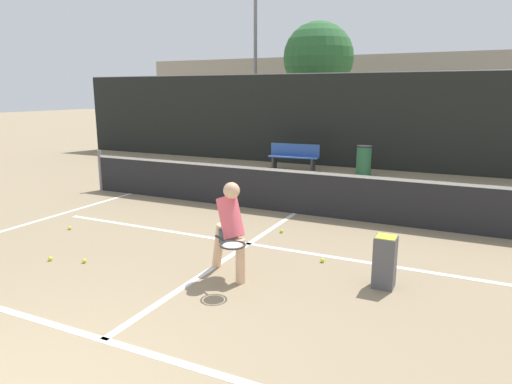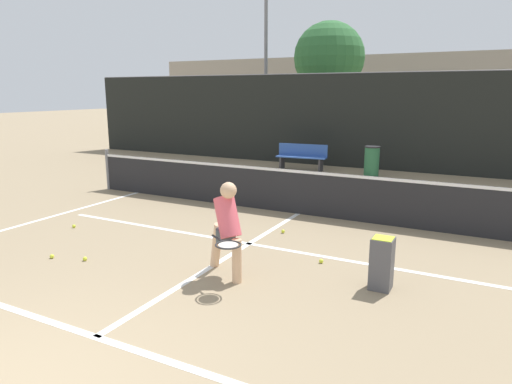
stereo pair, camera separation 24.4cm
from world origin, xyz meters
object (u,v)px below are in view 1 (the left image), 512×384
player_practicing (230,226)px  courtside_bench (294,156)px  ball_hopper (385,261)px  trash_bin (364,161)px  parked_car (328,139)px

player_practicing → courtside_bench: (-2.44, 8.87, -0.27)m
ball_hopper → courtside_bench: courtside_bench is taller
courtside_bench → trash_bin: 2.34m
parked_car → ball_hopper: bearing=-70.1°
ball_hopper → trash_bin: trash_bin is taller
courtside_bench → parked_car: parked_car is taller
player_practicing → parked_car: (-2.66, 13.49, -0.16)m
ball_hopper → courtside_bench: 9.42m
player_practicing → ball_hopper: player_practicing is taller
courtside_bench → ball_hopper: bearing=-67.2°
player_practicing → parked_car: size_ratio=0.33×
ball_hopper → player_practicing: bearing=-164.1°
trash_bin → courtside_bench: bearing=178.3°
courtside_bench → parked_car: (-0.22, 4.62, 0.11)m
player_practicing → ball_hopper: 2.14m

